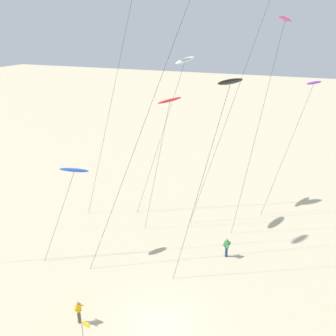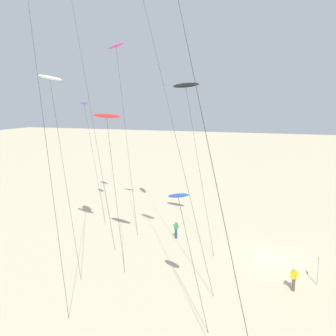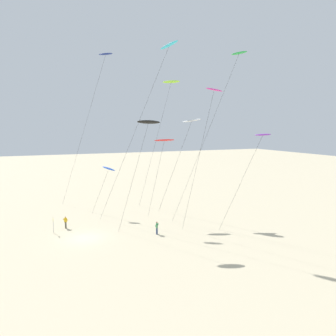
% 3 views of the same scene
% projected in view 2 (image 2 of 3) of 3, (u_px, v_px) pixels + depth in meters
% --- Properties ---
extents(ground_plane, '(260.00, 260.00, 0.00)m').
position_uv_depth(ground_plane, '(270.00, 259.00, 30.67)').
color(ground_plane, beige).
extents(kite_blue, '(2.94, 3.49, 7.74)m').
position_uv_depth(kite_blue, '(178.00, 196.00, 22.13)').
color(kite_blue, blue).
rests_on(kite_blue, ground).
extents(kite_magenta, '(3.07, 4.20, 18.60)m').
position_uv_depth(kite_magenta, '(117.00, 50.00, 36.20)').
color(kite_magenta, '#D8339E').
rests_on(kite_magenta, ground).
extents(kite_purple, '(4.04, 4.93, 12.94)m').
position_uv_depth(kite_purple, '(84.00, 105.00, 41.40)').
color(kite_purple, purple).
rests_on(kite_purple, ground).
extents(kite_white, '(4.17, 5.77, 15.18)m').
position_uv_depth(kite_white, '(50.00, 79.00, 29.02)').
color(kite_white, white).
rests_on(kite_white, ground).
extents(kite_red, '(2.52, 3.64, 12.06)m').
position_uv_depth(kite_red, '(107.00, 117.00, 28.38)').
color(kite_red, red).
rests_on(kite_red, ground).
extents(kite_black, '(3.62, 4.88, 14.67)m').
position_uv_depth(kite_black, '(186.00, 86.00, 32.27)').
color(kite_black, black).
rests_on(kite_black, ground).
extents(kite_flyer_nearest, '(0.64, 0.62, 1.67)m').
position_uv_depth(kite_flyer_nearest, '(176.00, 229.00, 35.20)').
color(kite_flyer_nearest, navy).
rests_on(kite_flyer_nearest, ground).
extents(kite_flyer_middle, '(0.67, 0.69, 1.67)m').
position_uv_depth(kite_flyer_middle, '(294.00, 279.00, 25.33)').
color(kite_flyer_middle, '#4C4738').
rests_on(kite_flyer_middle, ground).
extents(marker_flag, '(0.56, 0.05, 2.10)m').
position_uv_depth(marker_flag, '(318.00, 264.00, 26.19)').
color(marker_flag, gray).
rests_on(marker_flag, ground).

